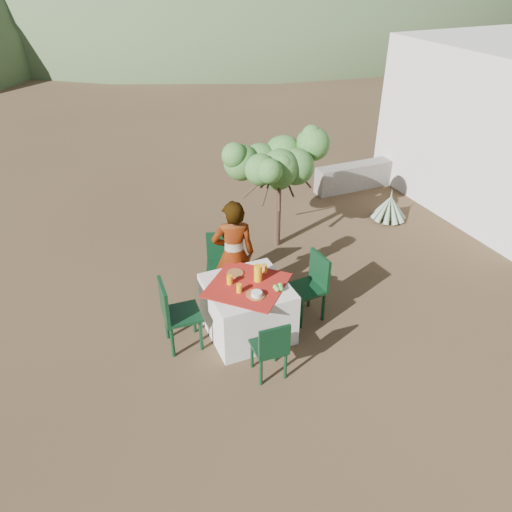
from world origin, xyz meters
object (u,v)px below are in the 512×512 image
(table, at_px, (247,308))
(shrub_tree, at_px, (280,167))
(agave, at_px, (389,208))
(chair_right, at_px, (312,284))
(juice_pitcher, at_px, (258,273))
(chair_near, at_px, (271,347))
(chair_far, at_px, (221,260))
(chair_left, at_px, (175,312))
(person, at_px, (234,255))

(table, bearing_deg, shrub_tree, 54.81)
(shrub_tree, distance_m, agave, 2.58)
(chair_right, distance_m, juice_pitcher, 0.85)
(chair_right, bearing_deg, juice_pitcher, -98.53)
(chair_near, bearing_deg, agave, -139.92)
(chair_far, bearing_deg, chair_left, -114.01)
(agave, relative_size, juice_pitcher, 3.07)
(chair_far, distance_m, shrub_tree, 1.89)
(chair_far, distance_m, agave, 3.80)
(table, xyz_separation_m, person, (0.07, 0.66, 0.44))
(chair_far, xyz_separation_m, chair_right, (0.92, -1.10, 0.03))
(chair_far, distance_m, chair_left, 1.38)
(agave, bearing_deg, chair_right, -144.50)
(person, bearing_deg, shrub_tree, -120.25)
(chair_near, relative_size, juice_pitcher, 3.64)
(chair_near, relative_size, person, 0.51)
(chair_near, xyz_separation_m, chair_right, (1.01, 0.87, 0.07))
(table, xyz_separation_m, chair_far, (0.02, 1.08, 0.12))
(table, bearing_deg, person, 83.77)
(chair_far, xyz_separation_m, shrub_tree, (1.38, 0.92, 0.90))
(chair_far, height_order, chair_near, chair_far)
(chair_far, bearing_deg, table, -70.80)
(juice_pitcher, bearing_deg, chair_near, -104.15)
(chair_near, height_order, chair_left, chair_left)
(table, distance_m, juice_pitcher, 0.52)
(chair_far, height_order, chair_left, chair_left)
(shrub_tree, height_order, agave, shrub_tree)
(shrub_tree, distance_m, juice_pitcher, 2.38)
(person, relative_size, shrub_tree, 0.92)
(chair_far, bearing_deg, chair_near, -72.20)
(chair_left, distance_m, agave, 5.02)
(table, distance_m, chair_far, 1.09)
(chair_far, xyz_separation_m, agave, (3.69, 0.88, -0.27))
(chair_right, height_order, juice_pitcher, juice_pitcher)
(chair_far, bearing_deg, shrub_tree, 53.92)
(chair_near, xyz_separation_m, juice_pitcher, (0.23, 0.92, 0.41))
(chair_right, height_order, shrub_tree, shrub_tree)
(chair_left, relative_size, person, 0.60)
(chair_far, relative_size, person, 0.55)
(chair_left, bearing_deg, chair_near, -135.06)
(agave, distance_m, juice_pitcher, 4.08)
(chair_left, xyz_separation_m, juice_pitcher, (1.11, -0.06, 0.33))
(juice_pitcher, bearing_deg, table, -168.57)
(table, height_order, shrub_tree, shrub_tree)
(chair_right, relative_size, shrub_tree, 0.54)
(chair_left, bearing_deg, shrub_tree, -47.72)
(chair_far, relative_size, shrub_tree, 0.51)
(chair_far, distance_m, juice_pitcher, 1.12)
(table, bearing_deg, chair_left, 174.30)
(person, xyz_separation_m, juice_pitcher, (0.09, -0.63, 0.06))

